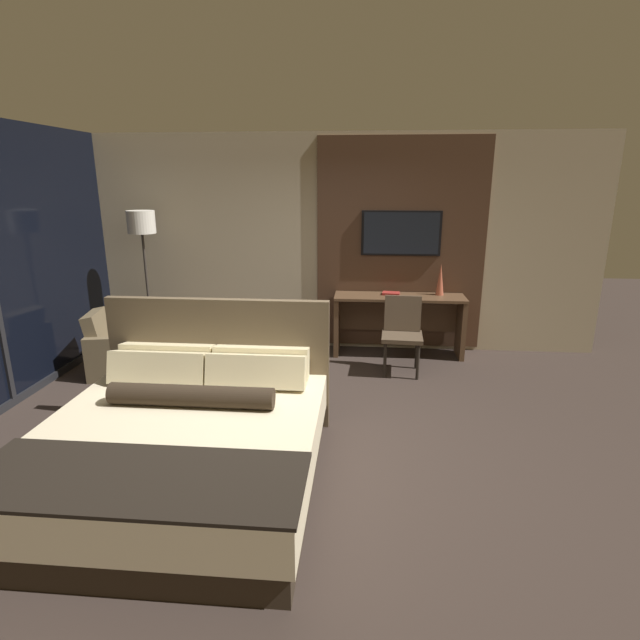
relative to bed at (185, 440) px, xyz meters
name	(u,v)px	position (x,y,z in m)	size (l,w,h in m)	color
ground_plane	(298,437)	(0.76, 0.71, -0.32)	(16.00, 16.00, 0.00)	#332823
wall_back_tv_panel	(332,244)	(0.89, 3.30, 1.08)	(7.20, 0.09, 2.80)	#BCAD8E
bed	(185,440)	(0.00, 0.00, 0.00)	(2.04, 2.17, 1.20)	#33281E
desk	(399,315)	(1.78, 3.04, 0.20)	(1.66, 0.47, 0.79)	brown
tv	(401,233)	(1.78, 3.23, 1.24)	(1.01, 0.04, 0.57)	black
desk_chair	(402,328)	(1.78, 2.43, 0.21)	(0.49, 0.49, 0.90)	#4C3D2D
armchair_by_window	(121,351)	(-1.54, 2.09, -0.07)	(0.81, 0.83, 0.75)	brown
floor_lamp	(142,234)	(-1.46, 2.80, 1.24)	(0.34, 0.34, 1.85)	#282623
vase_tall	(440,279)	(2.29, 3.11, 0.67)	(0.10, 0.10, 0.40)	#B2563D
book	(391,293)	(1.67, 3.07, 0.48)	(0.24, 0.17, 0.03)	maroon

